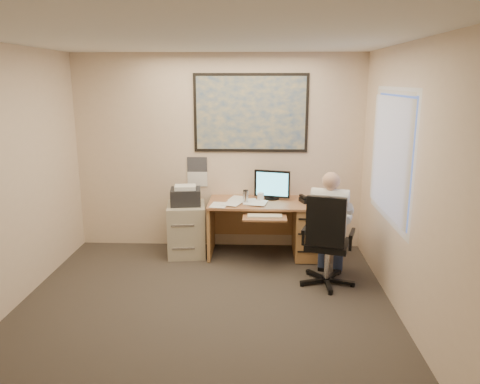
{
  "coord_description": "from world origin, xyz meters",
  "views": [
    {
      "loc": [
        0.55,
        -4.19,
        2.34
      ],
      "look_at": [
        0.34,
        1.3,
        1.02
      ],
      "focal_mm": 35.0,
      "sensor_mm": 36.0,
      "label": 1
    }
  ],
  "objects_px": {
    "desk": "(293,223)",
    "filing_cabinet": "(187,225)",
    "office_chair": "(329,259)",
    "person": "(328,229)"
  },
  "relations": [
    {
      "from": "desk",
      "to": "filing_cabinet",
      "type": "distance_m",
      "value": 1.45
    },
    {
      "from": "filing_cabinet",
      "to": "office_chair",
      "type": "xyz_separation_m",
      "value": [
        1.8,
        -0.96,
        -0.09
      ]
    },
    {
      "from": "office_chair",
      "to": "person",
      "type": "xyz_separation_m",
      "value": [
        -0.02,
        0.08,
        0.34
      ]
    },
    {
      "from": "desk",
      "to": "office_chair",
      "type": "xyz_separation_m",
      "value": [
        0.35,
        -0.98,
        -0.12
      ]
    },
    {
      "from": "desk",
      "to": "person",
      "type": "xyz_separation_m",
      "value": [
        0.34,
        -0.9,
        0.22
      ]
    },
    {
      "from": "office_chair",
      "to": "person",
      "type": "height_order",
      "value": "person"
    },
    {
      "from": "desk",
      "to": "filing_cabinet",
      "type": "relative_size",
      "value": 1.65
    },
    {
      "from": "office_chair",
      "to": "person",
      "type": "distance_m",
      "value": 0.35
    },
    {
      "from": "desk",
      "to": "filing_cabinet",
      "type": "xyz_separation_m",
      "value": [
        -1.45,
        -0.02,
        -0.03
      ]
    },
    {
      "from": "person",
      "to": "office_chair",
      "type": "bearing_deg",
      "value": -64.21
    }
  ]
}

